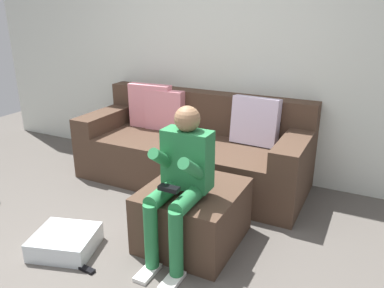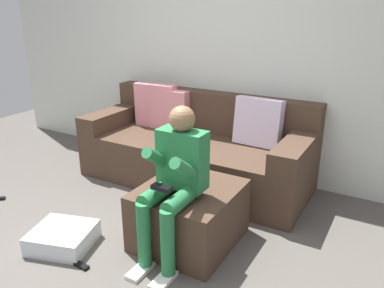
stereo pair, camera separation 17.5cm
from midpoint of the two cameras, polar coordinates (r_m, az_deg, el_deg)
The scene contains 7 objects.
ground_plane at distance 2.85m, azimuth -13.51°, elevation -17.94°, with size 7.99×7.99×0.00m, color #544F49.
wall_back at distance 4.06m, azimuth 6.27°, elevation 14.74°, with size 6.15×0.10×2.73m, color silver.
couch_sectional at distance 3.93m, azimuth 1.95°, elevation -0.75°, with size 2.30×0.92×0.93m.
ottoman at distance 2.96m, azimuth 1.31°, elevation -10.50°, with size 0.68×0.75×0.45m, color #473326.
person_seated at distance 2.62m, azimuth -0.71°, elevation -4.93°, with size 0.35×0.61×1.10m.
storage_bin at distance 3.11m, azimuth -17.12°, elevation -13.18°, with size 0.44×0.40×0.14m, color silver.
remote_by_storage_bin at distance 2.91m, azimuth -14.78°, elevation -16.95°, with size 0.18×0.04×0.02m, color black.
Camera 2 is at (1.71, -1.53, 1.72)m, focal length 35.82 mm.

